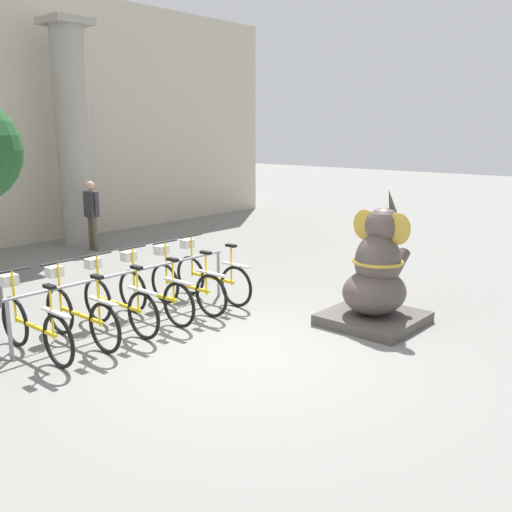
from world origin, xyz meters
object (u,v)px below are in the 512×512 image
object	(u,v)px
bicycle_1	(79,313)
bicycle_3	(153,293)
bicycle_0	(33,325)
bicycle_2	(118,302)
bicycle_4	(185,284)
bicycle_5	(211,276)
elephant_statue	(377,279)
person_pedestrian	(92,210)

from	to	relation	value
bicycle_1	bicycle_3	bearing A→B (deg)	0.86
bicycle_0	bicycle_2	world-z (taller)	same
bicycle_4	bicycle_0	bearing A→B (deg)	179.27
bicycle_2	bicycle_5	distance (m)	1.84
bicycle_0	bicycle_4	world-z (taller)	same
bicycle_2	bicycle_3	bearing A→B (deg)	-0.43
bicycle_3	bicycle_4	xyz separation A→B (m)	(0.61, -0.02, 0.00)
elephant_statue	person_pedestrian	bearing A→B (deg)	88.39
elephant_statue	bicycle_2	bearing A→B (deg)	135.56
bicycle_1	bicycle_5	distance (m)	2.46
elephant_statue	person_pedestrian	size ratio (longest dim) A/B	1.23
bicycle_5	person_pedestrian	distance (m)	4.93
bicycle_5	bicycle_4	bearing A→B (deg)	-173.42
bicycle_4	bicycle_5	size ratio (longest dim) A/B	1.00
bicycle_1	bicycle_2	bearing A→B (deg)	2.14
bicycle_2	person_pedestrian	size ratio (longest dim) A/B	1.07
bicycle_1	elephant_statue	size ratio (longest dim) A/B	0.87
bicycle_0	bicycle_4	distance (m)	2.46
bicycle_4	person_pedestrian	bearing A→B (deg)	72.07
bicycle_0	elephant_statue	world-z (taller)	elephant_statue
elephant_statue	bicycle_3	bearing A→B (deg)	127.96
bicycle_2	bicycle_4	size ratio (longest dim) A/B	1.00
bicycle_2	person_pedestrian	distance (m)	5.62
bicycle_0	bicycle_2	distance (m)	1.23
bicycle_3	person_pedestrian	distance (m)	5.35
bicycle_4	elephant_statue	distance (m)	2.88
bicycle_4	bicycle_5	xyz separation A→B (m)	(0.61, 0.07, 0.00)
bicycle_3	bicycle_5	distance (m)	1.23
elephant_statue	bicycle_4	bearing A→B (deg)	118.51
bicycle_2	bicycle_5	world-z (taller)	same
bicycle_1	person_pedestrian	size ratio (longest dim) A/B	1.07
person_pedestrian	bicycle_4	bearing A→B (deg)	-107.93
bicycle_2	elephant_statue	distance (m)	3.65
bicycle_0	bicycle_2	bearing A→B (deg)	-0.20
bicycle_1	elephant_statue	distance (m)	4.09
bicycle_0	bicycle_3	bearing A→B (deg)	-0.28
bicycle_5	elephant_statue	world-z (taller)	elephant_statue
bicycle_5	bicycle_3	bearing A→B (deg)	-177.74
bicycle_0	bicycle_2	size ratio (longest dim) A/B	1.00
elephant_statue	bicycle_0	bearing A→B (deg)	146.30
bicycle_2	elephant_statue	size ratio (longest dim) A/B	0.87
bicycle_1	person_pedestrian	distance (m)	5.97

